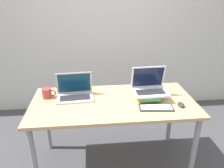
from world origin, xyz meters
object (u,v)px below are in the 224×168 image
laptop_left (75,93)px  wireless_keyboard (156,108)px  book_stack (147,95)px  mouse (181,105)px  laptop_on_books (149,87)px  mug (47,93)px

laptop_left → wireless_keyboard: laptop_left is taller
book_stack → mouse: book_stack is taller
laptop_on_books → wireless_keyboard: laptop_on_books is taller
laptop_left → laptop_on_books: 0.74m
laptop_on_books → mug: (-1.00, 0.11, -0.07)m
laptop_left → laptop_on_books: laptop_on_books is taller
book_stack → laptop_on_books: (0.02, 0.01, 0.08)m
laptop_on_books → mug: laptop_on_books is taller
laptop_on_books → book_stack: bearing=-152.6°
laptop_left → book_stack: 0.72m
wireless_keyboard → mouse: 0.24m
mouse → mug: size_ratio=0.71×
laptop_on_books → mouse: bearing=-36.8°
book_stack → laptop_left: bearing=171.9°
wireless_keyboard → laptop_left: bearing=157.9°
wireless_keyboard → book_stack: bearing=98.7°
laptop_left → wireless_keyboard: bearing=-22.1°
book_stack → laptop_on_books: laptop_on_books is taller
book_stack → laptop_on_books: 0.09m
book_stack → mug: mug is taller
mouse → mug: bearing=166.5°
book_stack → wireless_keyboard: 0.21m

